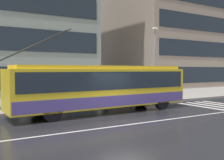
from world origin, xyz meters
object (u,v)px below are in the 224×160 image
pedestrian_approaching_curb (89,81)px  pedestrian_walking_past (106,91)px  pedestrian_waiting_by_pole (56,83)px  trolleybus (103,87)px  bus_shelter (45,78)px  pedestrian_at_shelter (131,81)px  street_lamp (155,56)px

pedestrian_approaching_curb → pedestrian_walking_past: size_ratio=1.28×
pedestrian_waiting_by_pole → pedestrian_walking_past: bearing=4.8°
trolleybus → pedestrian_waiting_by_pole: 3.22m
pedestrian_approaching_curb → bus_shelter: bearing=159.8°
bus_shelter → pedestrian_walking_past: bearing=-13.7°
trolleybus → pedestrian_at_shelter: size_ratio=6.20×
street_lamp → bus_shelter: bearing=174.1°
pedestrian_at_shelter → pedestrian_walking_past: 2.45m
bus_shelter → pedestrian_approaching_curb: bearing=-20.2°
trolleybus → pedestrian_waiting_by_pole: (-2.28, 2.27, 0.18)m
bus_shelter → pedestrian_approaching_curb: size_ratio=1.79×
bus_shelter → pedestrian_waiting_by_pole: bus_shelter is taller
pedestrian_waiting_by_pole → pedestrian_at_shelter: bearing=5.0°
pedestrian_walking_past → pedestrian_waiting_by_pole: bearing=-175.2°
pedestrian_waiting_by_pole → street_lamp: bearing=2.9°
pedestrian_approaching_curb → street_lamp: (6.15, 0.11, 1.91)m
trolleybus → street_lamp: street_lamp is taller
pedestrian_waiting_by_pole → bus_shelter: bearing=103.7°
pedestrian_at_shelter → pedestrian_waiting_by_pole: pedestrian_waiting_by_pole is taller
pedestrian_walking_past → pedestrian_at_shelter: bearing=5.2°
pedestrian_approaching_curb → pedestrian_waiting_by_pole: (-2.48, -0.33, -0.06)m
pedestrian_walking_past → street_lamp: size_ratio=0.27×
pedestrian_approaching_curb → pedestrian_walking_past: 1.60m
bus_shelter → pedestrian_at_shelter: size_ratio=1.89×
trolleybus → bus_shelter: size_ratio=3.28×
trolleybus → pedestrian_approaching_curb: bearing=85.5°
pedestrian_waiting_by_pole → trolleybus: bearing=-44.8°
bus_shelter → street_lamp: bearing=-5.9°
trolleybus → pedestrian_at_shelter: (3.98, 2.81, 0.14)m
pedestrian_walking_past → pedestrian_approaching_curb: bearing=-179.8°
pedestrian_at_shelter → pedestrian_walking_past: (-2.36, -0.21, -0.64)m
street_lamp → pedestrian_approaching_curb: bearing=-178.9°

